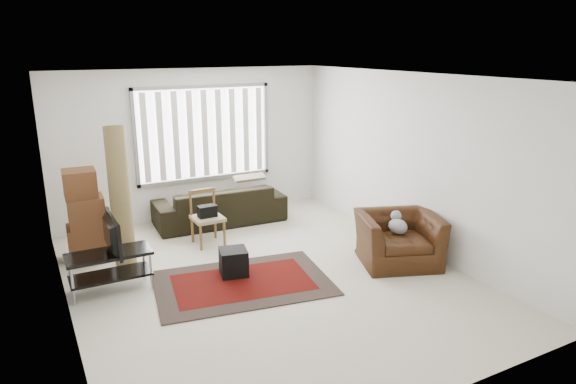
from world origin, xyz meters
name	(u,v)px	position (x,y,z in m)	size (l,w,h in m)	color
room	(251,145)	(0.03, 0.51, 1.76)	(6.00, 6.02, 2.71)	beige
persian_rug	(243,283)	(-0.37, -0.03, 0.01)	(2.50, 1.87, 0.02)	black
tv_stand	(109,263)	(-1.95, 0.60, 0.38)	(1.05, 0.47, 0.53)	black
tv	(107,235)	(-1.95, 0.60, 0.77)	(0.85, 0.11, 0.49)	black
subwoofer	(234,262)	(-0.38, 0.26, 0.20)	(0.36, 0.36, 0.36)	black
moving_boxes	(85,218)	(-2.05, 1.89, 0.63)	(0.57, 0.53, 1.35)	brown
white_flatpack	(95,236)	(-1.96, 1.81, 0.34)	(0.54, 0.08, 0.68)	silver
rolled_rug	(120,195)	(-1.59, 1.53, 1.00)	(0.30, 0.30, 1.99)	brown
sofa	(220,199)	(0.26, 2.45, 0.44)	(2.28, 0.99, 0.88)	black
side_chair	(207,215)	(-0.29, 1.58, 0.48)	(0.47, 0.47, 0.87)	#867657
armchair	(399,236)	(1.91, -0.45, 0.42)	(1.40, 1.32, 0.84)	#351B0A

